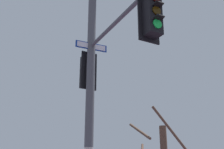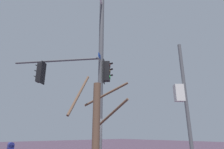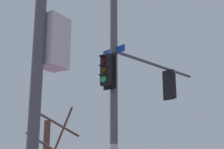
% 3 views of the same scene
% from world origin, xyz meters
% --- Properties ---
extents(main_signal_pole_assembly, '(3.96, 6.38, 9.74)m').
position_xyz_m(main_signal_pole_assembly, '(-0.73, 0.32, 5.27)').
color(main_signal_pole_assembly, '#4C4F54').
rests_on(main_signal_pole_assembly, ground).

